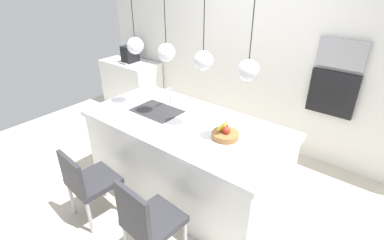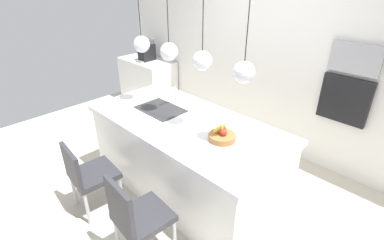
{
  "view_description": "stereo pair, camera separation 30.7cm",
  "coord_description": "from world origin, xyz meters",
  "px_view_note": "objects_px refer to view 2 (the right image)",
  "views": [
    {
      "loc": [
        1.79,
        -2.13,
        2.4
      ],
      "look_at": [
        0.1,
        0.0,
        0.98
      ],
      "focal_mm": 27.14,
      "sensor_mm": 36.0,
      "label": 1
    },
    {
      "loc": [
        2.02,
        -1.93,
        2.4
      ],
      "look_at": [
        0.1,
        0.0,
        0.98
      ],
      "focal_mm": 27.14,
      "sensor_mm": 36.0,
      "label": 2
    }
  ],
  "objects_px": {
    "coffee_machine": "(147,52)",
    "oven": "(345,100)",
    "fruit_bowl": "(222,135)",
    "microwave": "(356,58)",
    "chair_near": "(88,173)",
    "chair_middle": "(136,216)"
  },
  "relations": [
    {
      "from": "coffee_machine",
      "to": "oven",
      "type": "xyz_separation_m",
      "value": [
        3.45,
        0.3,
        -0.0
      ]
    },
    {
      "from": "fruit_bowl",
      "to": "oven",
      "type": "relative_size",
      "value": 0.48
    },
    {
      "from": "microwave",
      "to": "chair_near",
      "type": "bearing_deg",
      "value": -121.64
    },
    {
      "from": "chair_middle",
      "to": "microwave",
      "type": "bearing_deg",
      "value": 75.08
    },
    {
      "from": "coffee_machine",
      "to": "oven",
      "type": "height_order",
      "value": "oven"
    },
    {
      "from": "microwave",
      "to": "chair_middle",
      "type": "relative_size",
      "value": 0.59
    },
    {
      "from": "chair_near",
      "to": "chair_middle",
      "type": "height_order",
      "value": "chair_middle"
    },
    {
      "from": "coffee_machine",
      "to": "chair_near",
      "type": "distance_m",
      "value": 2.98
    },
    {
      "from": "coffee_machine",
      "to": "microwave",
      "type": "xyz_separation_m",
      "value": [
        3.45,
        0.3,
        0.5
      ]
    },
    {
      "from": "microwave",
      "to": "chair_middle",
      "type": "distance_m",
      "value": 2.83
    },
    {
      "from": "chair_middle",
      "to": "coffee_machine",
      "type": "bearing_deg",
      "value": 140.78
    },
    {
      "from": "microwave",
      "to": "fruit_bowl",
      "type": "bearing_deg",
      "value": -109.25
    },
    {
      "from": "chair_near",
      "to": "chair_middle",
      "type": "distance_m",
      "value": 0.89
    },
    {
      "from": "chair_near",
      "to": "microwave",
      "type": "bearing_deg",
      "value": 58.36
    },
    {
      "from": "microwave",
      "to": "chair_middle",
      "type": "bearing_deg",
      "value": -104.92
    },
    {
      "from": "coffee_machine",
      "to": "oven",
      "type": "relative_size",
      "value": 0.68
    },
    {
      "from": "coffee_machine",
      "to": "fruit_bowl",
      "type": "bearing_deg",
      "value": -24.14
    },
    {
      "from": "fruit_bowl",
      "to": "chair_middle",
      "type": "xyz_separation_m",
      "value": [
        -0.12,
        -0.96,
        -0.46
      ]
    },
    {
      "from": "oven",
      "to": "fruit_bowl",
      "type": "bearing_deg",
      "value": -109.25
    },
    {
      "from": "coffee_machine",
      "to": "chair_near",
      "type": "bearing_deg",
      "value": -50.16
    },
    {
      "from": "microwave",
      "to": "coffee_machine",
      "type": "bearing_deg",
      "value": -175.07
    },
    {
      "from": "oven",
      "to": "microwave",
      "type": "bearing_deg",
      "value": 0.0
    }
  ]
}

